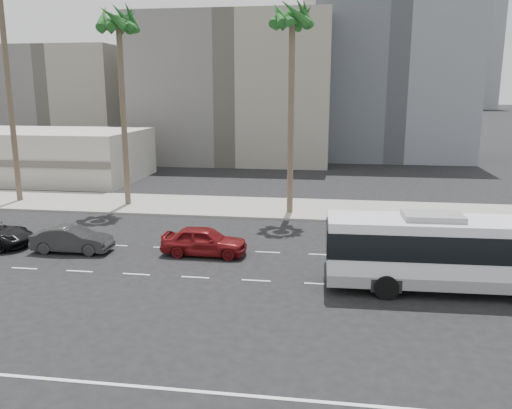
% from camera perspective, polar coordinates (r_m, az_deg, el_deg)
% --- Properties ---
extents(ground, '(700.00, 700.00, 0.00)m').
position_cam_1_polar(ground, '(24.72, 6.99, -8.73)').
color(ground, black).
rests_on(ground, ground).
extents(sidewalk_north, '(120.00, 7.00, 0.15)m').
position_cam_1_polar(sidewalk_north, '(39.57, 7.58, -0.55)').
color(sidewalk_north, gray).
rests_on(sidewalk_north, ground).
extents(commercial_low, '(22.00, 12.16, 5.00)m').
position_cam_1_polar(commercial_low, '(58.05, -23.38, 5.09)').
color(commercial_low, '#B4AEA3').
rests_on(commercial_low, ground).
extents(midrise_beige_west, '(24.00, 18.00, 18.00)m').
position_cam_1_polar(midrise_beige_west, '(69.19, -2.02, 12.51)').
color(midrise_beige_west, slate).
rests_on(midrise_beige_west, ground).
extents(midrise_gray_center, '(20.00, 20.00, 26.00)m').
position_cam_1_polar(midrise_gray_center, '(75.57, 14.63, 15.16)').
color(midrise_gray_center, '#575C65').
rests_on(midrise_gray_center, ground).
extents(midrise_beige_far, '(18.00, 16.00, 15.00)m').
position_cam_1_polar(midrise_beige_far, '(82.54, -19.74, 10.75)').
color(midrise_beige_far, slate).
rests_on(midrise_beige_far, ground).
extents(civic_tower, '(42.00, 42.00, 129.00)m').
position_cam_1_polar(civic_tower, '(274.72, 8.21, 18.56)').
color(civic_tower, beige).
rests_on(civic_tower, ground).
extents(highrise_right, '(26.00, 26.00, 70.00)m').
position_cam_1_polar(highrise_right, '(258.30, 19.15, 17.57)').
color(highrise_right, slate).
rests_on(highrise_right, ground).
extents(highrise_far, '(22.00, 22.00, 60.00)m').
position_cam_1_polar(highrise_far, '(292.27, 22.98, 15.62)').
color(highrise_far, slate).
rests_on(highrise_far, ground).
extents(city_bus, '(12.54, 3.14, 3.58)m').
position_cam_1_polar(city_bus, '(24.97, 22.31, -4.82)').
color(city_bus, silver).
rests_on(city_bus, ground).
extents(car_a, '(1.96, 4.75, 1.61)m').
position_cam_1_polar(car_a, '(28.65, -5.74, -4.02)').
color(car_a, maroon).
rests_on(car_a, ground).
extents(car_b, '(1.68, 4.49, 1.47)m').
position_cam_1_polar(car_b, '(30.84, -19.65, -3.65)').
color(car_b, '#28292A').
rests_on(car_b, ground).
extents(palm_near, '(4.42, 4.42, 14.91)m').
position_cam_1_polar(palm_near, '(37.49, 4.04, 19.48)').
color(palm_near, brown).
rests_on(palm_near, ground).
extents(palm_mid, '(4.88, 4.88, 15.07)m').
position_cam_1_polar(palm_mid, '(41.47, -14.96, 18.50)').
color(palm_mid, brown).
rests_on(palm_mid, ground).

